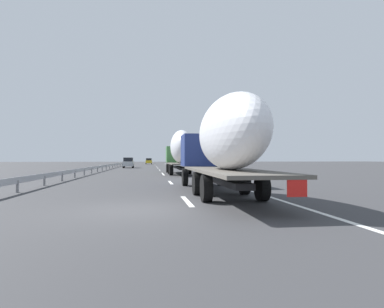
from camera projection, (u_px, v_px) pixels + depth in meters
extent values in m
plane|color=#38383A|center=(147.00, 169.00, 50.06)|extent=(260.00, 260.00, 0.00)
cube|color=white|center=(187.00, 201.00, 12.62)|extent=(3.20, 0.20, 0.01)
cube|color=white|center=(171.00, 183.00, 22.43)|extent=(3.20, 0.20, 0.01)
cube|color=white|center=(164.00, 175.00, 33.60)|extent=(3.20, 0.20, 0.01)
cube|color=white|center=(162.00, 173.00, 36.50)|extent=(3.20, 0.20, 0.01)
cube|color=white|center=(160.00, 170.00, 47.09)|extent=(3.20, 0.20, 0.01)
cube|color=white|center=(158.00, 168.00, 57.09)|extent=(3.20, 0.20, 0.01)
cube|color=white|center=(156.00, 167.00, 67.93)|extent=(3.20, 0.20, 0.01)
cube|color=white|center=(155.00, 165.00, 87.38)|extent=(3.20, 0.20, 0.01)
cube|color=white|center=(180.00, 168.00, 55.73)|extent=(110.00, 0.20, 0.01)
cube|color=#387038|center=(177.00, 155.00, 39.08)|extent=(2.40, 2.50, 1.90)
cube|color=black|center=(176.00, 151.00, 40.18)|extent=(0.08, 2.12, 0.80)
cube|color=#262628|center=(179.00, 167.00, 36.32)|extent=(10.18, 0.70, 0.24)
cube|color=#59544C|center=(181.00, 164.00, 33.58)|extent=(8.67, 2.50, 0.12)
ellipsoid|color=white|center=(181.00, 147.00, 33.58)|extent=(6.57, 2.20, 3.38)
cube|color=red|center=(193.00, 167.00, 29.40)|extent=(0.04, 0.56, 0.56)
cylinder|color=black|center=(168.00, 168.00, 38.92)|extent=(1.04, 0.30, 1.04)
cylinder|color=black|center=(186.00, 168.00, 39.20)|extent=(1.04, 0.30, 1.04)
cylinder|color=black|center=(170.00, 169.00, 34.62)|extent=(1.04, 0.35, 1.04)
cylinder|color=black|center=(190.00, 169.00, 34.91)|extent=(1.04, 0.35, 1.04)
cylinder|color=black|center=(171.00, 170.00, 32.24)|extent=(1.04, 0.35, 1.04)
cylinder|color=black|center=(193.00, 170.00, 32.53)|extent=(1.04, 0.35, 1.04)
cube|color=navy|center=(203.00, 151.00, 19.99)|extent=(2.40, 2.50, 1.90)
cube|color=black|center=(200.00, 143.00, 21.08)|extent=(0.08, 2.12, 0.80)
cube|color=#262628|center=(213.00, 178.00, 16.83)|extent=(11.64, 0.70, 0.24)
cube|color=#59544C|center=(227.00, 171.00, 13.70)|extent=(10.25, 2.50, 0.12)
ellipsoid|color=white|center=(230.00, 133.00, 13.31)|extent=(7.76, 2.20, 3.01)
cube|color=red|center=(297.00, 186.00, 8.74)|extent=(0.04, 0.56, 0.56)
cylinder|color=black|center=(185.00, 177.00, 19.82)|extent=(1.04, 0.30, 1.04)
cylinder|color=black|center=(220.00, 177.00, 20.10)|extent=(1.04, 0.30, 1.04)
cylinder|color=black|center=(197.00, 184.00, 14.74)|extent=(1.04, 0.35, 1.04)
cylinder|color=black|center=(244.00, 183.00, 15.02)|extent=(1.04, 0.35, 1.04)
cylinder|color=black|center=(206.00, 188.00, 12.36)|extent=(1.04, 0.35, 1.04)
cylinder|color=black|center=(262.00, 188.00, 12.64)|extent=(1.04, 0.35, 1.04)
cube|color=#ADB2B7|center=(128.00, 164.00, 58.67)|extent=(4.25, 1.81, 0.84)
cube|color=black|center=(128.00, 159.00, 58.37)|extent=(2.34, 1.59, 0.70)
cylinder|color=black|center=(124.00, 166.00, 59.87)|extent=(0.64, 0.22, 0.64)
cylinder|color=black|center=(133.00, 166.00, 60.08)|extent=(0.64, 0.22, 0.64)
cylinder|color=black|center=(123.00, 166.00, 57.25)|extent=(0.64, 0.22, 0.64)
cylinder|color=black|center=(133.00, 166.00, 57.46)|extent=(0.64, 0.22, 0.64)
cube|color=gold|center=(149.00, 162.00, 98.90)|extent=(4.33, 1.87, 0.84)
cube|color=black|center=(149.00, 159.00, 98.59)|extent=(2.38, 1.64, 0.63)
cylinder|color=black|center=(146.00, 163.00, 100.11)|extent=(0.64, 0.22, 0.64)
cylinder|color=black|center=(152.00, 163.00, 100.33)|extent=(0.64, 0.22, 0.64)
cylinder|color=black|center=(146.00, 163.00, 97.45)|extent=(0.64, 0.22, 0.64)
cylinder|color=black|center=(152.00, 163.00, 97.67)|extent=(0.64, 0.22, 0.64)
cylinder|color=gray|center=(190.00, 161.00, 50.89)|extent=(0.10, 0.10, 2.60)
cube|color=#2D569E|center=(190.00, 150.00, 50.91)|extent=(0.06, 0.90, 0.70)
cylinder|color=#472D19|center=(196.00, 162.00, 89.01)|extent=(0.39, 0.39, 1.68)
cone|color=#1E5B23|center=(196.00, 148.00, 89.06)|extent=(2.95, 2.95, 5.86)
cylinder|color=#472D19|center=(205.00, 163.00, 66.14)|extent=(0.24, 0.24, 1.48)
cone|color=#194C1E|center=(205.00, 151.00, 66.18)|extent=(4.00, 4.00, 3.56)
cylinder|color=#472D19|center=(186.00, 161.00, 97.49)|extent=(0.27, 0.27, 1.74)
cone|color=#1E5B23|center=(186.00, 150.00, 97.54)|extent=(3.04, 3.04, 4.94)
cube|color=#9EA0A5|center=(110.00, 165.00, 52.27)|extent=(94.00, 0.06, 0.32)
cube|color=slate|center=(17.00, 186.00, 15.79)|extent=(0.10, 0.10, 0.60)
cube|color=slate|center=(44.00, 181.00, 19.85)|extent=(0.10, 0.10, 0.60)
cube|color=slate|center=(62.00, 177.00, 23.90)|extent=(0.10, 0.10, 0.60)
cube|color=slate|center=(75.00, 174.00, 27.95)|extent=(0.10, 0.10, 0.60)
cube|color=slate|center=(84.00, 172.00, 32.00)|extent=(0.10, 0.10, 0.60)
cube|color=slate|center=(92.00, 171.00, 36.05)|extent=(0.10, 0.10, 0.60)
cube|color=slate|center=(97.00, 170.00, 40.11)|extent=(0.10, 0.10, 0.60)
cube|color=slate|center=(102.00, 169.00, 44.16)|extent=(0.10, 0.10, 0.60)
cube|color=slate|center=(106.00, 168.00, 48.21)|extent=(0.10, 0.10, 0.60)
cube|color=slate|center=(110.00, 167.00, 52.26)|extent=(0.10, 0.10, 0.60)
cube|color=slate|center=(112.00, 166.00, 56.31)|extent=(0.10, 0.10, 0.60)
cube|color=slate|center=(115.00, 166.00, 60.37)|extent=(0.10, 0.10, 0.60)
cube|color=slate|center=(117.00, 166.00, 64.42)|extent=(0.10, 0.10, 0.60)
cube|color=slate|center=(119.00, 165.00, 68.47)|extent=(0.10, 0.10, 0.60)
cube|color=slate|center=(121.00, 165.00, 72.52)|extent=(0.10, 0.10, 0.60)
cube|color=slate|center=(122.00, 164.00, 76.58)|extent=(0.10, 0.10, 0.60)
cube|color=slate|center=(124.00, 164.00, 80.63)|extent=(0.10, 0.10, 0.60)
cube|color=slate|center=(125.00, 164.00, 84.68)|extent=(0.10, 0.10, 0.60)
cube|color=slate|center=(126.00, 164.00, 88.73)|extent=(0.10, 0.10, 0.60)
cube|color=slate|center=(127.00, 163.00, 92.78)|extent=(0.10, 0.10, 0.60)
cube|color=slate|center=(128.00, 163.00, 96.84)|extent=(0.10, 0.10, 0.60)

